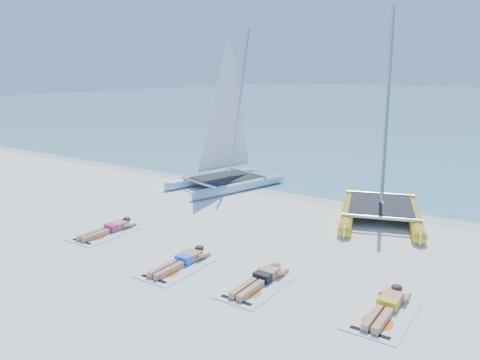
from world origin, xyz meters
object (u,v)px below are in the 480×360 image
Objects in this scene: towel_c at (257,286)px; towel_d at (383,314)px; towel_b at (177,267)px; sunbather_a at (110,228)px; catamaran_yellow at (384,149)px; sunbather_d at (387,305)px; towel_a at (105,234)px; catamaran_blue at (227,140)px; sunbather_b at (183,260)px; sunbather_c at (261,278)px.

towel_c and towel_d have the same top height.
towel_b is at bearing -174.30° from towel_c.
towel_b is at bearing -13.92° from sunbather_a.
catamaran_yellow is 3.73× the size of sunbather_d.
towel_a is at bearing -90.00° from sunbather_a.
towel_d is at bearing -0.47° from towel_a.
catamaran_blue reaches higher than sunbather_b.
sunbather_b reaches higher than towel_d.
sunbather_a reaches higher than towel_d.
catamaran_yellow is at bearing 108.67° from sunbather_d.
towel_c is (2.00, 0.01, -0.11)m from sunbather_b.
catamaran_yellow is 6.59m from sunbather_d.
sunbather_a reaches higher than towel_b.
catamaran_yellow is at bearing 15.37° from catamaran_blue.
sunbather_c is at bearing -177.15° from towel_d.
towel_b is (3.41, -6.76, -1.79)m from catamaran_blue.
sunbather_c is at bearing -172.86° from sunbather_d.
sunbather_c is at bearing -2.12° from towel_a.
sunbather_a and sunbather_d have the same top height.
catamaran_blue is 7.59m from sunbather_b.
towel_a is 1.07× the size of sunbather_a.
catamaran_yellow is 6.82m from towel_c.
catamaran_blue is 3.49× the size of sunbather_d.
sunbather_b and sunbather_d have the same top height.
sunbather_d reaches higher than towel_c.
towel_c is 2.59m from sunbather_d.
catamaran_blue reaches higher than towel_b.
towel_d is at bearing -90.00° from sunbather_d.
towel_b is (-2.51, -6.69, -2.02)m from catamaran_yellow.
sunbather_a is 1.00× the size of sunbather_b.
catamaran_yellow reaches higher than sunbather_b.
sunbather_a is at bearing 178.09° from towel_d.
towel_a is 3.14m from sunbather_b.
catamaran_blue is 6.44m from towel_a.
towel_d is (2.54, 0.32, 0.00)m from towel_c.
sunbather_c is (5.11, -0.38, 0.00)m from sunbather_a.
sunbather_c is (2.00, 0.20, 0.00)m from sunbather_b.
towel_d is at bearing 4.11° from sunbather_b.
towel_d is 1.07× the size of sunbather_d.
sunbather_c reaches higher than towel_d.
towel_a is at bearing -150.89° from catamaran_yellow.
sunbather_c is (-0.52, -6.30, -1.91)m from catamaran_yellow.
towel_c is 2.56m from towel_d.
catamaran_yellow reaches higher than towel_b.
catamaran_yellow is 3.73× the size of sunbather_c.
sunbather_d is at bearing -0.47° from sunbather_a.
towel_d is (4.54, 0.33, -0.11)m from sunbather_b.
sunbather_c is (5.11, -0.19, 0.11)m from towel_a.
sunbather_b is at bearing -174.30° from sunbather_c.
sunbather_b is at bearing -173.49° from sunbather_d.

